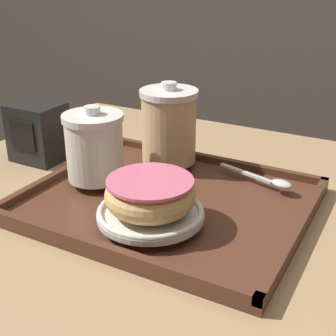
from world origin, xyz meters
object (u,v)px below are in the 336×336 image
object	(u,v)px
coffee_cup_rear	(169,126)
donut_chocolate_glazed	(150,194)
spoon	(271,181)
napkin_dispenser	(38,132)
coffee_cup_front	(96,145)

from	to	relation	value
coffee_cup_rear	donut_chocolate_glazed	xyz separation A→B (m)	(0.07, -0.19, -0.03)
donut_chocolate_glazed	spoon	world-z (taller)	donut_chocolate_glazed
spoon	napkin_dispenser	distance (m)	0.43
coffee_cup_front	napkin_dispenser	bearing A→B (deg)	162.90
coffee_cup_rear	spoon	xyz separation A→B (m)	(0.19, -0.01, -0.06)
coffee_cup_front	coffee_cup_rear	size ratio (longest dim) A/B	0.85
donut_chocolate_glazed	spoon	bearing A→B (deg)	58.38
donut_chocolate_glazed	coffee_cup_rear	bearing A→B (deg)	111.46
coffee_cup_rear	donut_chocolate_glazed	distance (m)	0.21
coffee_cup_front	spoon	xyz separation A→B (m)	(0.26, 0.11, -0.05)
coffee_cup_rear	spoon	world-z (taller)	coffee_cup_rear
spoon	napkin_dispenser	world-z (taller)	napkin_dispenser
coffee_cup_front	coffee_cup_rear	bearing A→B (deg)	59.23
spoon	donut_chocolate_glazed	bearing A→B (deg)	-105.01
coffee_cup_front	napkin_dispenser	distance (m)	0.18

